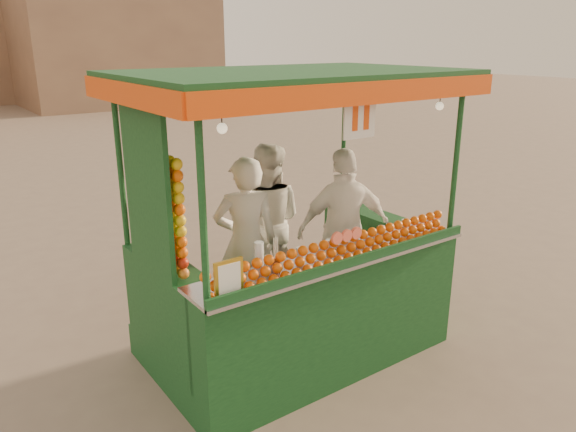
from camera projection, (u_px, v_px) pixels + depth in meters
ground at (265, 358)px, 5.60m from camera, size 90.00×90.00×0.00m
building_right at (116, 53)px, 27.26m from camera, size 9.00×6.00×5.00m
juice_cart at (294, 273)px, 5.38m from camera, size 3.13×2.03×2.84m
vendor_left at (246, 243)px, 5.39m from camera, size 0.75×0.64×1.73m
vendor_middle at (266, 222)px, 6.01m from camera, size 1.07×1.05×1.74m
vendor_right at (344, 229)px, 5.78m from camera, size 1.10×0.78×1.73m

